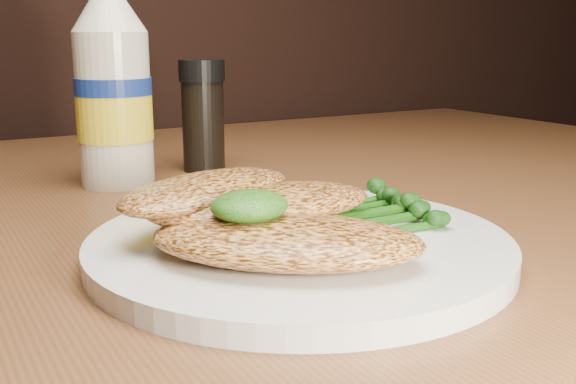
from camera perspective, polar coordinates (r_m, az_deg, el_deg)
plate at (r=0.43m, az=0.97°, el=-4.61°), size 0.27×0.27×0.01m
chicken_front at (r=0.38m, az=-0.18°, el=-4.18°), size 0.17×0.16×0.03m
chicken_mid at (r=0.43m, az=-2.25°, el=-1.03°), size 0.16×0.09×0.02m
chicken_back at (r=0.43m, az=-6.86°, el=0.10°), size 0.15×0.11×0.02m
pesto_front at (r=0.38m, az=-3.33°, el=-1.19°), size 0.06×0.05×0.02m
broccolini_bundle at (r=0.45m, az=6.02°, el=-1.65°), size 0.16×0.14×0.02m
mayo_bottle at (r=0.64m, az=-14.79°, el=9.32°), size 0.08×0.08×0.20m
pepper_grinder at (r=0.70m, az=-7.29°, el=6.48°), size 0.05×0.05×0.11m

